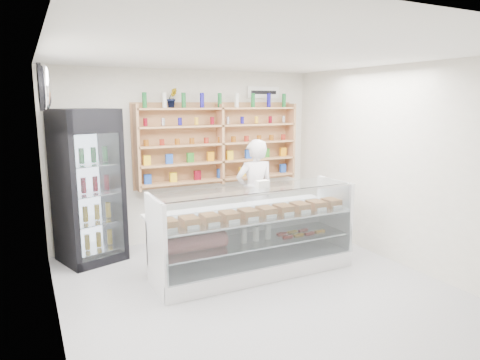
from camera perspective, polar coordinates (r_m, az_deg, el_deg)
room at (r=4.93m, az=3.20°, el=-0.02°), size 5.00×5.00×5.00m
display_counter at (r=5.83m, az=1.83°, el=-9.21°), size 2.72×0.81×1.18m
shop_worker at (r=6.74m, az=2.00°, el=-1.84°), size 0.67×0.48×1.72m
drinks_cooler at (r=6.48m, az=-19.65°, el=-0.76°), size 0.99×0.97×2.20m
wall_shelving at (r=7.19m, az=-2.67°, el=4.85°), size 2.84×0.28×1.33m
potted_plant at (r=6.87m, az=-9.05°, el=10.76°), size 0.17×0.14×0.31m
security_mirror at (r=5.40m, az=-24.56°, el=11.19°), size 0.15×0.50×0.50m
wall_sign at (r=7.69m, az=3.12°, el=11.59°), size 0.62×0.03×0.20m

